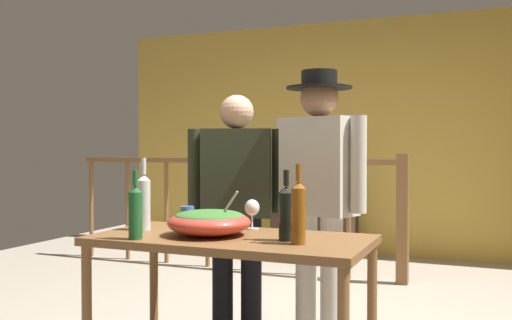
{
  "coord_description": "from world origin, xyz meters",
  "views": [
    {
      "loc": [
        1.17,
        -3.53,
        1.2
      ],
      "look_at": [
        -0.03,
        -0.63,
        1.13
      ],
      "focal_mm": 39.95,
      "sensor_mm": 36.0,
      "label": 1
    }
  ],
  "objects_px": {
    "serving_table": "(231,252)",
    "person_standing_left": "(237,195)",
    "wine_glass": "(252,209)",
    "person_standing_right": "(319,184)",
    "stair_railing": "(275,199)",
    "salad_bowl": "(209,221)",
    "wine_bottle_clear": "(144,201)",
    "wine_bottle_amber": "(298,211)",
    "tv_console": "(314,233)",
    "mug_blue": "(188,216)",
    "flat_screen_tv": "(314,188)",
    "wine_bottle_dark": "(286,212)",
    "wine_bottle_green": "(135,211)"
  },
  "relations": [
    {
      "from": "wine_glass",
      "to": "wine_bottle_amber",
      "type": "relative_size",
      "value": 0.44
    },
    {
      "from": "salad_bowl",
      "to": "wine_bottle_green",
      "type": "height_order",
      "value": "wine_bottle_green"
    },
    {
      "from": "salad_bowl",
      "to": "wine_glass",
      "type": "relative_size",
      "value": 2.61
    },
    {
      "from": "salad_bowl",
      "to": "wine_bottle_clear",
      "type": "xyz_separation_m",
      "value": [
        -0.41,
        0.03,
        0.09
      ]
    },
    {
      "from": "wine_glass",
      "to": "person_standing_right",
      "type": "xyz_separation_m",
      "value": [
        0.26,
        0.39,
        0.12
      ]
    },
    {
      "from": "wine_bottle_green",
      "to": "serving_table",
      "type": "bearing_deg",
      "value": 34.71
    },
    {
      "from": "serving_table",
      "to": "tv_console",
      "type": "bearing_deg",
      "value": 99.93
    },
    {
      "from": "person_standing_right",
      "to": "wine_bottle_dark",
      "type": "bearing_deg",
      "value": 111.82
    },
    {
      "from": "serving_table",
      "to": "person_standing_right",
      "type": "bearing_deg",
      "value": 67.94
    },
    {
      "from": "tv_console",
      "to": "flat_screen_tv",
      "type": "distance_m",
      "value": 0.51
    },
    {
      "from": "stair_railing",
      "to": "salad_bowl",
      "type": "relative_size",
      "value": 8.17
    },
    {
      "from": "stair_railing",
      "to": "serving_table",
      "type": "relative_size",
      "value": 2.51
    },
    {
      "from": "wine_bottle_dark",
      "to": "mug_blue",
      "type": "distance_m",
      "value": 0.77
    },
    {
      "from": "wine_glass",
      "to": "serving_table",
      "type": "bearing_deg",
      "value": -90.41
    },
    {
      "from": "wine_bottle_dark",
      "to": "person_standing_right",
      "type": "relative_size",
      "value": 0.2
    },
    {
      "from": "wine_bottle_amber",
      "to": "wine_bottle_clear",
      "type": "bearing_deg",
      "value": 173.17
    },
    {
      "from": "stair_railing",
      "to": "wine_bottle_clear",
      "type": "height_order",
      "value": "stair_railing"
    },
    {
      "from": "wine_bottle_clear",
      "to": "flat_screen_tv",
      "type": "bearing_deg",
      "value": 91.52
    },
    {
      "from": "tv_console",
      "to": "flat_screen_tv",
      "type": "relative_size",
      "value": 1.36
    },
    {
      "from": "flat_screen_tv",
      "to": "wine_bottle_amber",
      "type": "bearing_deg",
      "value": -74.36
    },
    {
      "from": "serving_table",
      "to": "wine_bottle_green",
      "type": "height_order",
      "value": "wine_bottle_green"
    },
    {
      "from": "flat_screen_tv",
      "to": "wine_bottle_dark",
      "type": "bearing_deg",
      "value": -75.34
    },
    {
      "from": "serving_table",
      "to": "salad_bowl",
      "type": "relative_size",
      "value": 3.26
    },
    {
      "from": "wine_bottle_amber",
      "to": "person_standing_left",
      "type": "height_order",
      "value": "person_standing_left"
    },
    {
      "from": "tv_console",
      "to": "salad_bowl",
      "type": "height_order",
      "value": "salad_bowl"
    },
    {
      "from": "mug_blue",
      "to": "flat_screen_tv",
      "type": "bearing_deg",
      "value": 93.85
    },
    {
      "from": "wine_bottle_dark",
      "to": "serving_table",
      "type": "bearing_deg",
      "value": 174.72
    },
    {
      "from": "wine_bottle_clear",
      "to": "mug_blue",
      "type": "xyz_separation_m",
      "value": [
        0.12,
        0.26,
        -0.1
      ]
    },
    {
      "from": "serving_table",
      "to": "wine_bottle_amber",
      "type": "distance_m",
      "value": 0.46
    },
    {
      "from": "wine_bottle_dark",
      "to": "person_standing_right",
      "type": "xyz_separation_m",
      "value": [
        -0.04,
        0.68,
        0.09
      ]
    },
    {
      "from": "wine_bottle_amber",
      "to": "stair_railing",
      "type": "bearing_deg",
      "value": 112.77
    },
    {
      "from": "flat_screen_tv",
      "to": "wine_bottle_green",
      "type": "bearing_deg",
      "value": -86.48
    },
    {
      "from": "salad_bowl",
      "to": "tv_console",
      "type": "bearing_deg",
      "value": 98.09
    },
    {
      "from": "wine_glass",
      "to": "person_standing_left",
      "type": "relative_size",
      "value": 0.11
    },
    {
      "from": "wine_glass",
      "to": "wine_bottle_clear",
      "type": "height_order",
      "value": "wine_bottle_clear"
    },
    {
      "from": "tv_console",
      "to": "person_standing_right",
      "type": "xyz_separation_m",
      "value": [
        0.88,
        -2.85,
        0.74
      ]
    },
    {
      "from": "serving_table",
      "to": "person_standing_left",
      "type": "xyz_separation_m",
      "value": [
        -0.26,
        0.65,
        0.23
      ]
    },
    {
      "from": "wine_bottle_amber",
      "to": "mug_blue",
      "type": "bearing_deg",
      "value": 154.94
    },
    {
      "from": "person_standing_left",
      "to": "stair_railing",
      "type": "bearing_deg",
      "value": -95.2
    },
    {
      "from": "person_standing_left",
      "to": "mug_blue",
      "type": "bearing_deg",
      "value": 52.22
    },
    {
      "from": "stair_railing",
      "to": "wine_bottle_green",
      "type": "bearing_deg",
      "value": -83.29
    },
    {
      "from": "wine_bottle_clear",
      "to": "wine_bottle_amber",
      "type": "relative_size",
      "value": 1.05
    },
    {
      "from": "wine_bottle_clear",
      "to": "serving_table",
      "type": "bearing_deg",
      "value": -1.28
    },
    {
      "from": "salad_bowl",
      "to": "person_standing_left",
      "type": "distance_m",
      "value": 0.69
    },
    {
      "from": "mug_blue",
      "to": "wine_bottle_dark",
      "type": "bearing_deg",
      "value": -23.02
    },
    {
      "from": "wine_bottle_amber",
      "to": "person_standing_left",
      "type": "bearing_deg",
      "value": 130.92
    },
    {
      "from": "flat_screen_tv",
      "to": "tv_console",
      "type": "bearing_deg",
      "value": 90.0
    },
    {
      "from": "wine_bottle_dark",
      "to": "wine_bottle_green",
      "type": "relative_size",
      "value": 1.01
    },
    {
      "from": "flat_screen_tv",
      "to": "mug_blue",
      "type": "bearing_deg",
      "value": -86.15
    },
    {
      "from": "wine_bottle_amber",
      "to": "person_standing_right",
      "type": "relative_size",
      "value": 0.22
    }
  ]
}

